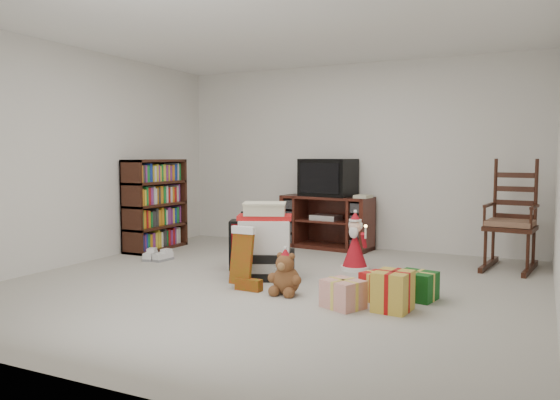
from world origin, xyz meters
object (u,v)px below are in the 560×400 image
object	(u,v)px
gift_cluster	(386,289)
santa_figurine	(355,247)
bookshelf	(155,206)
crt_television	(328,178)
red_suitcase	(250,245)
tv_stand	(327,222)
rocking_chair	(510,230)
gift_pile	(265,246)
teddy_bear	(286,276)
mrs_claus_figurine	(240,249)
sneaker_pair	(157,256)

from	to	relation	value
gift_cluster	santa_figurine	bearing A→B (deg)	118.01
bookshelf	crt_television	distance (m)	2.35
red_suitcase	crt_television	bearing A→B (deg)	57.53
tv_stand	rocking_chair	world-z (taller)	rocking_chair
gift_pile	crt_television	size ratio (longest dim) A/B	1.02
rocking_chair	gift_pile	bearing A→B (deg)	-136.87
rocking_chair	teddy_bear	world-z (taller)	rocking_chair
rocking_chair	gift_cluster	bearing A→B (deg)	-104.41
mrs_claus_figurine	gift_cluster	bearing A→B (deg)	-22.97
gift_cluster	bookshelf	bearing A→B (deg)	158.19
sneaker_pair	gift_cluster	size ratio (longest dim) A/B	0.35
santa_figurine	sneaker_pair	xyz separation A→B (m)	(-2.32, -0.52, -0.20)
tv_stand	gift_pile	world-z (taller)	gift_pile
sneaker_pair	rocking_chair	bearing A→B (deg)	9.73
gift_cluster	crt_television	distance (m)	3.01
rocking_chair	teddy_bear	distance (m)	2.79
tv_stand	crt_television	xyz separation A→B (m)	(0.01, 0.01, 0.61)
red_suitcase	tv_stand	bearing A→B (deg)	57.81
sneaker_pair	gift_cluster	xyz separation A→B (m)	(3.01, -0.78, 0.10)
tv_stand	crt_television	world-z (taller)	crt_television
teddy_bear	rocking_chair	bearing A→B (deg)	50.56
red_suitcase	sneaker_pair	bearing A→B (deg)	157.29
rocking_chair	santa_figurine	size ratio (longest dim) A/B	1.97
rocking_chair	crt_television	bearing A→B (deg)	178.20
teddy_bear	red_suitcase	bearing A→B (deg)	135.20
tv_stand	crt_television	size ratio (longest dim) A/B	1.72
teddy_bear	crt_television	world-z (taller)	crt_television
bookshelf	red_suitcase	distance (m)	1.91
tv_stand	teddy_bear	xyz separation A→B (m)	(0.56, -2.50, -0.19)
tv_stand	sneaker_pair	distance (m)	2.32
tv_stand	teddy_bear	world-z (taller)	tv_stand
rocking_chair	mrs_claus_figurine	xyz separation A→B (m)	(-2.70, -1.35, -0.21)
rocking_chair	gift_cluster	size ratio (longest dim) A/B	1.32
red_suitcase	teddy_bear	world-z (taller)	red_suitcase
teddy_bear	santa_figurine	size ratio (longest dim) A/B	0.58
rocking_chair	red_suitcase	bearing A→B (deg)	-145.48
tv_stand	red_suitcase	size ratio (longest dim) A/B	2.00
bookshelf	rocking_chair	bearing A→B (deg)	9.45
rocking_chair	gift_pile	xyz separation A→B (m)	(-2.25, -1.63, -0.10)
mrs_claus_figurine	gift_cluster	xyz separation A→B (m)	(1.86, -0.79, -0.08)
bookshelf	crt_television	xyz separation A→B (m)	(2.05, 1.09, 0.38)
sneaker_pair	crt_television	bearing A→B (deg)	38.52
mrs_claus_figurine	gift_pile	bearing A→B (deg)	-31.48
gift_pile	sneaker_pair	bearing A→B (deg)	147.15
tv_stand	gift_cluster	bearing A→B (deg)	-53.27
bookshelf	gift_cluster	xyz separation A→B (m)	(3.52, -1.41, -0.44)
mrs_claus_figurine	tv_stand	bearing A→B (deg)	77.54
bookshelf	santa_figurine	xyz separation A→B (m)	(2.83, -0.11, -0.33)
tv_stand	santa_figurine	distance (m)	1.44
tv_stand	mrs_claus_figurine	distance (m)	1.75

